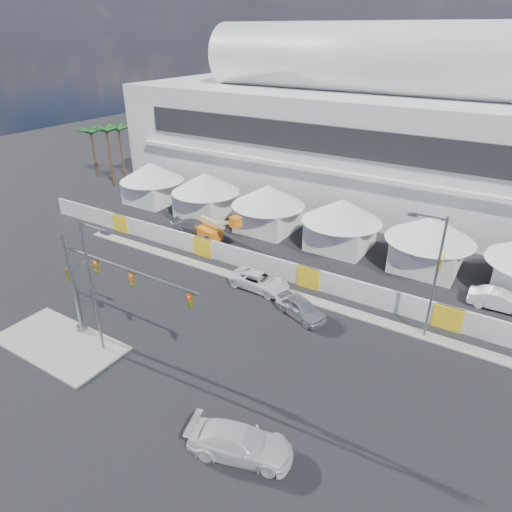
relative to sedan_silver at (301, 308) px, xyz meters
The scene contains 16 objects.
ground 12.45m from the sedan_silver, 127.13° to the right, with size 160.00×160.00×0.00m, color black.
median_island 18.69m from the sedan_silver, 136.29° to the right, with size 10.00×5.00×0.15m, color gray.
far_curb 12.79m from the sedan_silver, 11.73° to the left, with size 80.00×1.20×0.12m, color gray.
stadium 32.78m from the sedan_silver, 87.81° to the left, with size 80.00×24.80×21.98m.
tent_row 15.91m from the sedan_silver, 116.41° to the left, with size 53.40×8.40×5.40m.
hoarding_fence 4.84m from the sedan_silver, 108.06° to the left, with size 70.00×0.25×2.00m, color silver.
palm_cluster 45.81m from the sedan_silver, 154.43° to the left, with size 10.60×10.60×8.55m.
sedan_silver is the anchor object (origin of this frame).
pickup_curb 5.54m from the sedan_silver, 158.71° to the left, with size 5.59×2.58×1.55m, color white.
pickup_near 14.25m from the sedan_silver, 76.20° to the right, with size 5.84×2.37×1.69m, color silver.
lot_car_a 16.79m from the sedan_silver, 35.97° to the left, with size 4.93×1.72×1.62m, color white.
lot_car_c 20.04m from the sedan_silver, 154.26° to the left, with size 5.25×2.13×1.52m, color #9E9EA2.
traffic_mast 15.87m from the sedan_silver, 134.83° to the right, with size 12.53×0.79×8.12m.
streetlight_median 16.11m from the sedan_silver, 130.80° to the right, with size 2.79×0.28×10.08m.
streetlight_curb 10.61m from the sedan_silver, 15.97° to the left, with size 2.90×0.65×9.80m.
boom_lift 17.78m from the sedan_silver, 151.10° to the left, with size 7.84×2.66×3.87m.
Camera 1 is at (21.04, -18.47, 21.11)m, focal length 32.00 mm.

